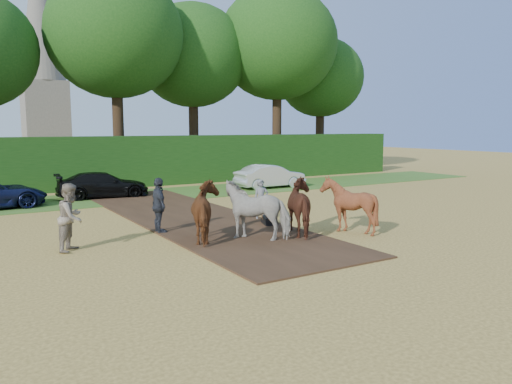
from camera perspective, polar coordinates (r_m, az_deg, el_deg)
ground at (r=13.02m, az=-0.53°, el=-8.36°), size 120.00×120.00×0.00m
earth_strip at (r=19.75m, az=-7.36°, el=-2.88°), size 4.50×17.00×0.05m
grass_verge at (r=25.79m, az=-16.87°, el=-0.73°), size 50.00×5.00×0.03m
hedgerow at (r=29.99m, az=-19.21°, el=3.14°), size 46.00×1.60×3.00m
spectator_near at (r=15.26m, az=-20.36°, el=-2.71°), size 1.16×1.20×1.96m
spectator_far at (r=16.91m, az=-11.03°, el=-1.55°), size 0.53×1.13×1.88m
plough_team at (r=16.22m, az=2.89°, el=-1.85°), size 6.49×4.78×1.87m
parked_cars at (r=24.75m, az=-26.83°, el=0.01°), size 29.10×3.45×1.46m
treeline at (r=33.19m, az=-24.01°, el=16.24°), size 48.70×10.60×14.21m
church at (r=67.32m, az=-23.31°, el=15.58°), size 5.20×5.20×27.00m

